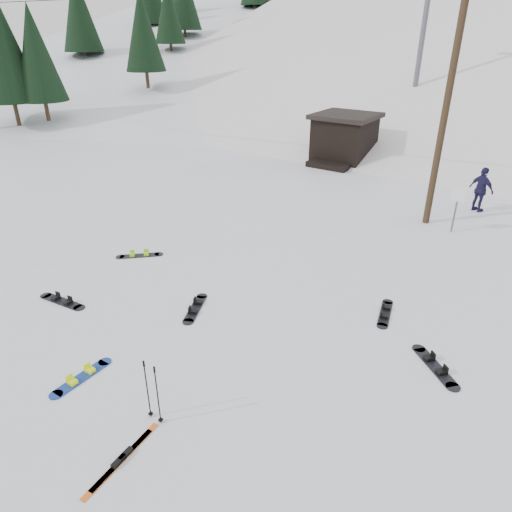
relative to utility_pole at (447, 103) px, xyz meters
The scene contains 17 objects.
ground 14.90m from the utility_pole, 98.13° to the right, with size 200.00×200.00×0.00m, color white.
ski_slope 44.31m from the utility_pole, 92.79° to the left, with size 60.00×75.00×45.00m, color white.
ridge_left 53.35m from the utility_pole, 138.18° to the left, with size 34.00×85.00×38.00m, color white.
treeline_left 44.65m from the utility_pole, 144.16° to the left, with size 20.00×64.00×10.00m, color black, non-canonical shape.
utility_pole is the anchor object (origin of this frame).
trail_sign 3.60m from the utility_pole, 21.04° to the right, with size 0.50×0.09×1.85m.
lift_hut 10.40m from the utility_pole, 135.24° to the left, with size 3.40×4.10×2.75m.
lift_tower_near 17.38m from the utility_pole, 110.56° to the left, with size 2.20×0.36×8.00m.
hero_snowboard 15.04m from the utility_pole, 104.60° to the right, with size 0.32×1.61×0.11m.
hero_skis 15.54m from the utility_pole, 94.39° to the right, with size 0.31×1.89×0.10m.
ski_poles 14.36m from the utility_pole, 95.57° to the right, with size 0.39×0.10×1.41m.
board_scatter_a 14.69m from the utility_pole, 119.24° to the right, with size 1.69×0.48×0.12m.
board_scatter_b 11.74m from the utility_pole, 108.42° to the right, with size 0.86×1.51×0.11m.
board_scatter_c 12.32m from the utility_pole, 129.40° to the right, with size 1.24×1.22×0.11m.
board_scatter_d 10.44m from the utility_pole, 72.34° to the right, with size 1.35×1.24×0.12m.
board_scatter_f 8.82m from the utility_pole, 81.76° to the right, with size 0.60×1.53×0.11m.
skier_navy 4.74m from the utility_pole, 60.97° to the left, with size 1.13×0.47×1.92m, color #1C183D.
Camera 1 is at (6.19, -4.14, 7.04)m, focal length 32.00 mm.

